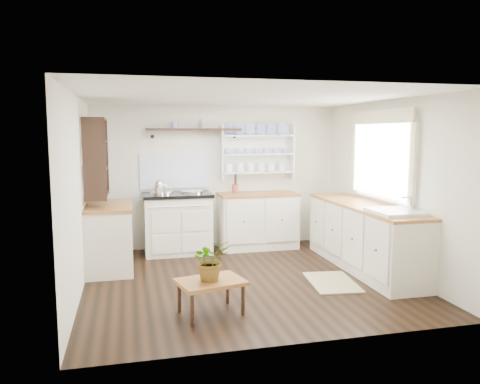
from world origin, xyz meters
name	(u,v)px	position (x,y,z in m)	size (l,w,h in m)	color
floor	(246,279)	(0.00, 0.00, 0.00)	(4.00, 3.80, 0.01)	black
wall_back	(218,177)	(0.00, 1.90, 1.15)	(4.00, 0.02, 2.30)	silver
wall_right	(389,186)	(2.00, 0.00, 1.15)	(0.02, 3.80, 2.30)	silver
wall_left	(78,195)	(-2.00, 0.00, 1.15)	(0.02, 3.80, 2.30)	silver
ceiling	(246,97)	(0.00, 0.00, 2.30)	(4.00, 3.80, 0.01)	white
window	(381,155)	(1.95, 0.15, 1.56)	(0.08, 1.55, 1.22)	white
aga_cooker	(178,222)	(-0.70, 1.57, 0.48)	(1.05, 0.73, 0.97)	silver
back_cabinets	(257,220)	(0.60, 1.60, 0.46)	(1.27, 0.63, 0.90)	beige
right_cabinets	(364,236)	(1.70, 0.10, 0.46)	(0.62, 2.43, 0.90)	beige
belfast_sink	(395,221)	(1.70, -0.65, 0.80)	(0.55, 0.60, 0.45)	white
left_cabinets	(110,236)	(-1.70, 0.90, 0.46)	(0.62, 1.13, 0.90)	beige
plate_rack	(256,152)	(0.65, 1.86, 1.56)	(1.20, 0.22, 0.90)	white
high_shelf	(194,130)	(-0.40, 1.78, 1.91)	(1.50, 0.29, 0.16)	black
left_shelving	(96,157)	(-1.84, 0.90, 1.55)	(0.28, 0.80, 1.05)	black
kettle	(159,188)	(-0.98, 1.45, 1.04)	(0.18, 0.18, 0.22)	silver
utensil_crock	(235,189)	(0.25, 1.68, 0.97)	(0.11, 0.11, 0.13)	brown
center_table	(211,284)	(-0.63, -1.02, 0.31)	(0.75, 0.61, 0.36)	brown
potted_plant	(211,260)	(-0.63, -1.02, 0.57)	(0.38, 0.33, 0.43)	#3F7233
floor_rug	(332,282)	(1.01, -0.39, 0.01)	(0.55, 0.85, 0.02)	olive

